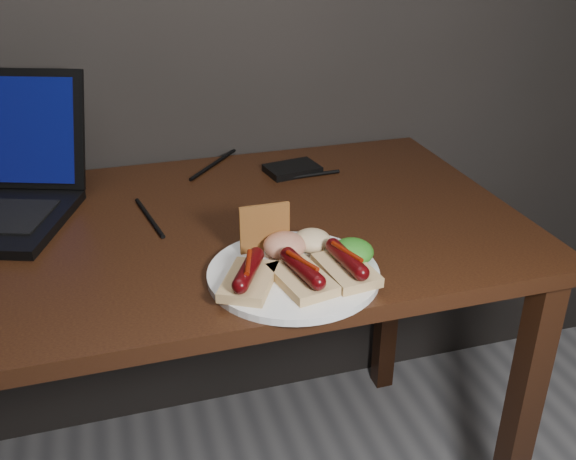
# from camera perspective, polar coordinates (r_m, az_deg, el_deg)

# --- Properties ---
(desk) EXTENTS (1.40, 0.70, 0.75)m
(desk) POSITION_cam_1_polar(r_m,az_deg,el_deg) (1.25, -11.85, -3.72)
(desk) COLOR #381F0E
(desk) RESTS_ON ground
(hard_drive) EXTENTS (0.13, 0.10, 0.02)m
(hard_drive) POSITION_cam_1_polar(r_m,az_deg,el_deg) (1.44, 0.38, 5.43)
(hard_drive) COLOR black
(hard_drive) RESTS_ON desk
(desk_cables) EXTENTS (0.98, 0.43, 0.01)m
(desk_cables) POSITION_cam_1_polar(r_m,az_deg,el_deg) (1.35, -13.26, 3.08)
(desk_cables) COLOR black
(desk_cables) RESTS_ON desk
(plate) EXTENTS (0.32, 0.32, 0.01)m
(plate) POSITION_cam_1_polar(r_m,az_deg,el_deg) (1.03, 0.48, -3.90)
(plate) COLOR white
(plate) RESTS_ON desk
(bread_sausage_left) EXTENTS (0.12, 0.13, 0.04)m
(bread_sausage_left) POSITION_cam_1_polar(r_m,az_deg,el_deg) (0.98, -3.51, -4.12)
(bread_sausage_left) COLOR #D3BF7C
(bread_sausage_left) RESTS_ON plate
(bread_sausage_center) EXTENTS (0.09, 0.13, 0.04)m
(bread_sausage_center) POSITION_cam_1_polar(r_m,az_deg,el_deg) (0.98, 1.27, -3.97)
(bread_sausage_center) COLOR #D3BF7C
(bread_sausage_center) RESTS_ON plate
(bread_sausage_right) EXTENTS (0.08, 0.12, 0.04)m
(bread_sausage_right) POSITION_cam_1_polar(r_m,az_deg,el_deg) (1.01, 5.21, -3.13)
(bread_sausage_right) COLOR #D3BF7C
(bread_sausage_right) RESTS_ON plate
(crispbread) EXTENTS (0.09, 0.01, 0.08)m
(crispbread) POSITION_cam_1_polar(r_m,az_deg,el_deg) (1.07, -2.08, 0.18)
(crispbread) COLOR #9E642B
(crispbread) RESTS_ON plate
(salad_greens) EXTENTS (0.07, 0.07, 0.04)m
(salad_greens) POSITION_cam_1_polar(r_m,az_deg,el_deg) (1.05, 5.73, -1.93)
(salad_greens) COLOR #145410
(salad_greens) RESTS_ON plate
(salsa_mound) EXTENTS (0.07, 0.07, 0.04)m
(salsa_mound) POSITION_cam_1_polar(r_m,az_deg,el_deg) (1.06, -0.29, -1.38)
(salsa_mound) COLOR #A71410
(salsa_mound) RESTS_ON plate
(coleslaw_mound) EXTENTS (0.06, 0.06, 0.04)m
(coleslaw_mound) POSITION_cam_1_polar(r_m,az_deg,el_deg) (1.08, 2.14, -0.92)
(coleslaw_mound) COLOR beige
(coleslaw_mound) RESTS_ON plate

